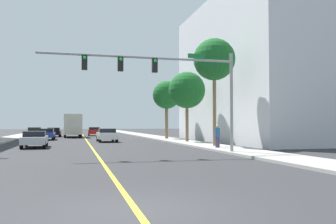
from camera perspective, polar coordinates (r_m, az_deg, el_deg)
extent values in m
plane|color=#2D2D30|center=(49.62, -13.20, -4.07)|extent=(192.00, 192.00, 0.00)
cube|color=#9E9B93|center=(50.26, -23.98, -3.84)|extent=(3.02, 168.00, 0.15)
cube|color=#9E9B93|center=(50.74, -2.52, -3.99)|extent=(3.02, 168.00, 0.15)
cube|color=yellow|center=(49.62, -13.20, -4.06)|extent=(0.16, 144.00, 0.01)
cube|color=silver|center=(39.97, 13.88, 6.39)|extent=(10.47, 23.20, 15.26)
cylinder|color=gray|center=(22.79, 10.15, 1.58)|extent=(0.20, 0.20, 6.21)
cylinder|color=gray|center=(21.35, -4.47, 8.74)|extent=(11.71, 0.14, 0.14)
cube|color=black|center=(21.44, -2.15, 7.46)|extent=(0.32, 0.24, 0.84)
sphere|color=green|center=(21.35, -2.07, 8.19)|extent=(0.20, 0.20, 0.20)
cube|color=black|center=(21.10, -7.64, 7.64)|extent=(0.32, 0.24, 0.84)
sphere|color=green|center=(21.00, -7.59, 8.37)|extent=(0.20, 0.20, 0.20)
cube|color=black|center=(20.95, -13.26, 7.74)|extent=(0.32, 0.24, 0.84)
sphere|color=green|center=(20.86, -13.24, 8.48)|extent=(0.20, 0.20, 0.20)
cube|color=#147233|center=(22.27, 4.56, 8.94)|extent=(1.10, 0.04, 0.28)
cylinder|color=brown|center=(28.69, 7.46, 1.56)|extent=(0.28, 0.28, 6.92)
sphere|color=#195B23|center=(29.11, 7.43, 8.38)|extent=(3.37, 3.37, 3.37)
cone|color=#195B23|center=(29.55, 9.19, 7.84)|extent=(0.56, 1.65, 1.41)
cone|color=#195B23|center=(30.05, 7.03, 7.66)|extent=(1.80, 0.73, 1.55)
cone|color=#195B23|center=(28.76, 5.51, 8.09)|extent=(0.51, 1.55, 1.70)
cone|color=#195B23|center=(28.14, 8.19, 8.32)|extent=(1.60, 0.46, 1.25)
cylinder|color=brown|center=(35.71, 3.07, -0.58)|extent=(0.31, 0.31, 5.15)
sphere|color=#195B23|center=(35.87, 3.06, 3.54)|extent=(3.69, 3.69, 3.69)
cone|color=#195B23|center=(36.34, 4.64, 3.16)|extent=(0.65, 2.14, 1.47)
cone|color=#195B23|center=(36.92, 3.49, 3.07)|extent=(1.56, 1.19, 1.89)
cone|color=#195B23|center=(36.54, 1.70, 3.12)|extent=(1.33, 1.06, 1.66)
cone|color=#195B23|center=(35.54, 1.35, 3.27)|extent=(0.45, 1.34, 1.66)
cone|color=#195B23|center=(34.75, 3.01, 3.39)|extent=(1.74, 0.98, 1.56)
cone|color=#195B23|center=(35.19, 4.49, 3.32)|extent=(1.58, 1.28, 1.90)
cylinder|color=brown|center=(42.85, -0.23, -0.74)|extent=(0.37, 0.37, 5.27)
sphere|color=#195B23|center=(42.99, -0.23, 2.77)|extent=(3.38, 3.38, 3.38)
cone|color=#195B23|center=(43.08, 1.12, 2.50)|extent=(0.62, 1.45, 1.70)
cone|color=#195B23|center=(43.92, -0.71, 2.41)|extent=(1.89, 0.66, 1.61)
cone|color=#195B23|center=(42.60, -1.49, 2.55)|extent=(0.60, 1.53, 1.82)
cone|color=#195B23|center=(41.97, -0.09, 2.62)|extent=(1.59, 0.65, 1.77)
cube|color=#1E389E|center=(44.60, -18.86, -3.47)|extent=(1.74, 4.44, 0.58)
cube|color=black|center=(44.55, -18.86, -2.82)|extent=(1.52, 2.14, 0.45)
cylinder|color=black|center=(46.33, -19.67, -3.76)|extent=(0.22, 0.64, 0.64)
cylinder|color=black|center=(46.23, -17.78, -3.79)|extent=(0.22, 0.64, 0.64)
cylinder|color=black|center=(43.01, -20.04, -3.90)|extent=(0.22, 0.64, 0.64)
cylinder|color=black|center=(42.90, -18.01, -3.93)|extent=(0.22, 0.64, 0.64)
cube|color=red|center=(58.80, -11.77, -3.11)|extent=(2.05, 4.55, 0.66)
cube|color=black|center=(58.68, -11.76, -2.60)|extent=(1.73, 2.11, 0.40)
cylinder|color=black|center=(60.50, -12.58, -3.39)|extent=(0.24, 0.65, 0.64)
cylinder|color=black|center=(60.52, -10.99, -3.40)|extent=(0.24, 0.65, 0.64)
cylinder|color=black|center=(57.12, -12.59, -3.47)|extent=(0.24, 0.65, 0.64)
cylinder|color=black|center=(57.14, -10.91, -3.48)|extent=(0.24, 0.65, 0.64)
cube|color=gold|center=(50.83, -20.62, -3.23)|extent=(1.92, 3.99, 0.63)
cube|color=black|center=(50.95, -20.60, -2.60)|extent=(1.64, 1.75, 0.49)
cylinder|color=black|center=(49.37, -19.81, -3.64)|extent=(0.24, 0.65, 0.64)
cylinder|color=black|center=(49.50, -21.68, -3.61)|extent=(0.24, 0.65, 0.64)
cylinder|color=black|center=(52.20, -19.61, -3.55)|extent=(0.24, 0.65, 0.64)
cylinder|color=black|center=(52.32, -21.38, -3.52)|extent=(0.24, 0.65, 0.64)
cube|color=#BCBCC1|center=(30.19, -20.58, -4.23)|extent=(1.93, 4.59, 0.56)
cube|color=black|center=(29.94, -20.60, -3.30)|extent=(1.64, 2.13, 0.43)
cylinder|color=black|center=(31.98, -21.79, -4.58)|extent=(0.24, 0.65, 0.64)
cylinder|color=black|center=(31.87, -18.91, -4.63)|extent=(0.24, 0.65, 0.64)
cylinder|color=black|center=(28.56, -22.46, -4.90)|extent=(0.24, 0.65, 0.64)
cylinder|color=black|center=(28.44, -19.23, -4.96)|extent=(0.24, 0.65, 0.64)
cube|color=white|center=(38.02, -9.79, -3.76)|extent=(1.97, 4.16, 0.66)
cube|color=black|center=(37.80, -9.75, -2.95)|extent=(1.69, 1.77, 0.42)
cylinder|color=black|center=(39.45, -11.25, -4.17)|extent=(0.24, 0.65, 0.64)
cylinder|color=black|center=(39.62, -8.83, -4.17)|extent=(0.24, 0.65, 0.64)
cylinder|color=black|center=(36.45, -10.85, -4.35)|extent=(0.24, 0.65, 0.64)
cylinder|color=black|center=(36.64, -8.23, -4.36)|extent=(0.24, 0.65, 0.64)
cube|color=black|center=(55.07, -17.84, -3.19)|extent=(1.95, 4.23, 0.55)
cube|color=black|center=(54.90, -17.84, -2.66)|extent=(1.70, 1.83, 0.49)
cylinder|color=black|center=(56.69, -18.61, -3.43)|extent=(0.22, 0.64, 0.64)
cylinder|color=black|center=(56.58, -16.87, -3.45)|extent=(0.22, 0.64, 0.64)
cylinder|color=black|center=(53.58, -18.87, -3.51)|extent=(0.22, 0.64, 0.64)
cylinder|color=black|center=(53.47, -17.03, -3.54)|extent=(0.22, 0.64, 0.64)
cube|color=red|center=(56.17, -15.10, -2.53)|extent=(2.45, 2.36, 1.60)
cube|color=beige|center=(52.05, -15.03, -1.92)|extent=(2.53, 5.98, 2.79)
cylinder|color=black|center=(56.18, -16.18, -3.33)|extent=(0.30, 0.91, 0.90)
cylinder|color=black|center=(56.21, -14.04, -3.35)|extent=(0.30, 0.91, 0.90)
cylinder|color=black|center=(50.58, -16.21, -3.49)|extent=(0.30, 0.91, 0.90)
cylinder|color=black|center=(50.61, -13.83, -3.51)|extent=(0.30, 0.91, 0.90)
cylinder|color=#3F3859|center=(26.38, 7.94, -4.78)|extent=(0.32, 0.32, 0.80)
cylinder|color=#26598C|center=(26.35, 7.93, -3.22)|extent=(0.38, 0.38, 0.64)
sphere|color=tan|center=(26.35, 7.93, -2.30)|extent=(0.22, 0.22, 0.22)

